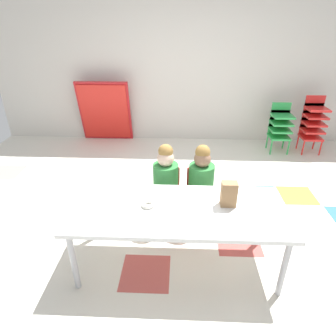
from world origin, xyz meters
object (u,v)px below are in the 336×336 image
Objects in this scene: kid_chair_red_stack at (313,122)px; seated_child_middle_seat at (201,178)px; paper_plate_near_edge at (148,206)px; donut_powdered_on_plate at (148,204)px; paper_bag_brown at (229,194)px; kid_chair_green_stack at (280,125)px; paper_plate_center_table at (197,200)px; craft_table at (178,213)px; folded_activity_table at (105,112)px; seated_child_near_camera at (166,178)px.

seated_child_middle_seat is at bearing -133.76° from kid_chair_red_stack.
donut_powdered_on_plate is at bearing 0.00° from paper_plate_near_edge.
seated_child_middle_seat is at bearing 109.43° from paper_bag_brown.
kid_chair_green_stack is 2.92m from paper_plate_center_table.
paper_plate_center_table is (0.16, 0.12, 0.05)m from craft_table.
donut_powdered_on_plate is at bearing -129.21° from seated_child_middle_seat.
folded_activity_table is 3.13m from paper_plate_near_edge.
paper_plate_near_edge is at bearing -175.37° from paper_bag_brown.
folded_activity_table is at bearing 117.72° from paper_plate_center_table.
folded_activity_table is at bearing 109.99° from paper_plate_near_edge.
craft_table is 2.00× the size of seated_child_near_camera.
folded_activity_table is (-2.97, 0.33, 0.08)m from kid_chair_green_stack.
seated_child_near_camera reaches higher than kid_chair_green_stack.
kid_chair_green_stack reaches higher than donut_powdered_on_plate.
seated_child_near_camera is at bearing 78.61° from paper_plate_near_edge.
paper_bag_brown is at bearing -44.17° from seated_child_near_camera.
seated_child_near_camera is 5.10× the size of paper_plate_center_table.
seated_child_near_camera is at bearing -180.00° from seated_child_middle_seat.
kid_chair_red_stack is 5.11× the size of paper_plate_near_edge.
kid_chair_green_stack is (1.64, 2.63, -0.10)m from craft_table.
kid_chair_green_stack is 2.85m from paper_bag_brown.
seated_child_near_camera is at bearing -138.72° from kid_chair_red_stack.
paper_bag_brown is (1.75, -2.89, 0.18)m from folded_activity_table.
folded_activity_table is 3.38m from paper_bag_brown.
kid_chair_red_stack is at bearing 0.03° from kid_chair_green_stack.
craft_table is at bearing -122.04° from kid_chair_green_stack.
craft_table is 15.22× the size of donut_powdered_on_plate.
folded_activity_table reaches higher than seated_child_middle_seat.
seated_child_near_camera is 0.37m from seated_child_middle_seat.
seated_child_near_camera reaches higher than craft_table.
craft_table is at bearing -143.29° from paper_plate_center_table.
donut_powdered_on_plate is (-0.42, -0.11, 0.02)m from paper_plate_center_table.
paper_bag_brown is 0.68m from donut_powdered_on_plate.
seated_child_middle_seat is 0.77m from paper_plate_near_edge.
kid_chair_red_stack is (2.30, 2.02, -0.04)m from seated_child_near_camera.
seated_child_middle_seat is (0.23, 0.61, -0.00)m from craft_table.
seated_child_middle_seat is at bearing 82.14° from paper_plate_center_table.
kid_chair_green_stack is at bearing -179.97° from kid_chair_red_stack.
kid_chair_red_stack is 3.56m from donut_powdered_on_plate.
paper_bag_brown is 1.22× the size of paper_plate_center_table.
seated_child_middle_seat reaches higher than paper_bag_brown.
folded_activity_table is 6.04× the size of paper_plate_center_table.
craft_table is 3.40m from kid_chair_red_stack.
craft_table is 0.65m from seated_child_middle_seat.
donut_powdered_on_plate is (-0.49, -0.60, 0.07)m from seated_child_middle_seat.
seated_child_middle_seat is at bearing 50.79° from paper_plate_near_edge.
kid_chair_green_stack is 3.24m from paper_plate_near_edge.
paper_plate_center_table is (-2.00, -2.51, 0.09)m from kid_chair_red_stack.
paper_bag_brown is at bearing -115.56° from kid_chair_green_stack.
seated_child_near_camera is 2.63m from folded_activity_table.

